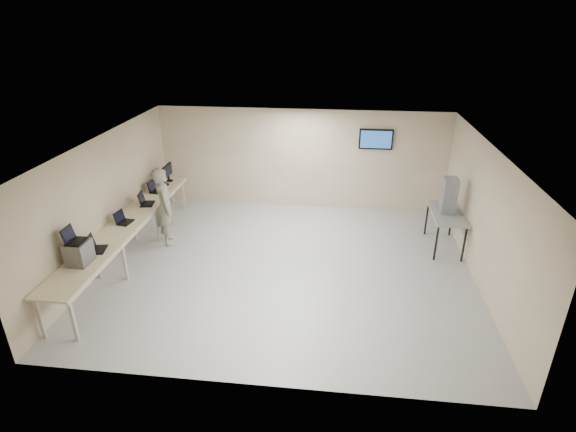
# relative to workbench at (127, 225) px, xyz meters

# --- Properties ---
(room) EXTENTS (8.01, 7.01, 2.81)m
(room) POSITION_rel_workbench_xyz_m (3.62, 0.06, 0.58)
(room) COLOR #B8B8B8
(room) RESTS_ON ground
(workbench) EXTENTS (0.76, 6.00, 0.90)m
(workbench) POSITION_rel_workbench_xyz_m (0.00, 0.00, 0.00)
(workbench) COLOR tan
(workbench) RESTS_ON ground
(equipment_box) EXTENTS (0.39, 0.44, 0.44)m
(equipment_box) POSITION_rel_workbench_xyz_m (-0.06, -1.80, 0.30)
(equipment_box) COLOR slate
(equipment_box) RESTS_ON workbench
(laptop_on_box) EXTENTS (0.31, 0.38, 0.29)m
(laptop_on_box) POSITION_rel_workbench_xyz_m (-0.12, -1.80, 0.59)
(laptop_on_box) COLOR black
(laptop_on_box) RESTS_ON equipment_box
(laptop_0) EXTENTS (0.38, 0.43, 0.30)m
(laptop_0) POSITION_rel_workbench_xyz_m (-0.05, -1.29, 0.15)
(laptop_0) COLOR black
(laptop_0) RESTS_ON workbench
(laptop_1) EXTENTS (0.34, 0.39, 0.28)m
(laptop_1) POSITION_rel_workbench_xyz_m (-0.07, -0.03, 0.14)
(laptop_1) COLOR black
(laptop_1) RESTS_ON workbench
(laptop_2) EXTENTS (0.37, 0.43, 0.30)m
(laptop_2) POSITION_rel_workbench_xyz_m (-0.00, 1.03, 0.15)
(laptop_2) COLOR black
(laptop_2) RESTS_ON workbench
(laptop_3) EXTENTS (0.37, 0.43, 0.30)m
(laptop_3) POSITION_rel_workbench_xyz_m (-0.08, 1.88, 0.15)
(laptop_3) COLOR black
(laptop_3) RESTS_ON workbench
(monitor_near) EXTENTS (0.22, 0.49, 0.48)m
(monitor_near) POSITION_rel_workbench_xyz_m (-0.01, 2.37, 0.36)
(monitor_near) COLOR black
(monitor_near) RESTS_ON workbench
(monitor_far) EXTENTS (0.22, 0.49, 0.48)m
(monitor_far) POSITION_rel_workbench_xyz_m (-0.01, 2.68, 0.36)
(monitor_far) COLOR black
(monitor_far) RESTS_ON workbench
(soldier) EXTENTS (0.70, 0.82, 1.90)m
(soldier) POSITION_rel_workbench_xyz_m (0.57, 0.83, 0.12)
(soldier) COLOR #54584B
(soldier) RESTS_ON ground
(side_table) EXTENTS (0.71, 1.51, 0.91)m
(side_table) POSITION_rel_workbench_xyz_m (7.19, 1.35, 0.01)
(side_table) COLOR gray
(side_table) RESTS_ON ground
(storage_bins) EXTENTS (0.32, 0.36, 0.84)m
(storage_bins) POSITION_rel_workbench_xyz_m (7.17, 1.35, 0.50)
(storage_bins) COLOR gray
(storage_bins) RESTS_ON side_table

